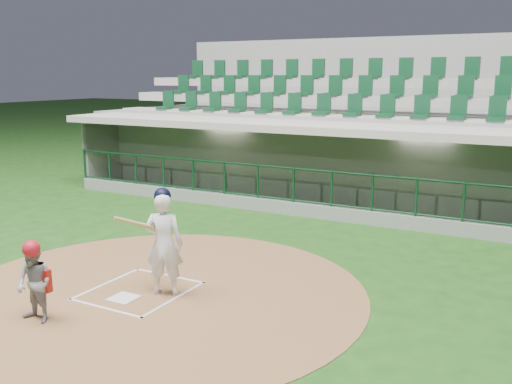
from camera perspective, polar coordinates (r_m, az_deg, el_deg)
ground at (r=10.38m, az=-10.50°, el=-9.23°), size 120.00×120.00×0.00m
dirt_circle at (r=10.06m, az=-9.88°, el=-9.87°), size 7.20×7.20×0.01m
home_plate at (r=9.89m, az=-13.10°, el=-10.31°), size 0.43×0.43×0.02m
batter_box_chalk at (r=10.16m, az=-11.58°, el=-9.64°), size 1.55×1.80×0.01m
dugout_structure at (r=16.65m, az=7.10°, el=2.23°), size 16.40×3.70×3.00m
seating_deck at (r=19.52m, az=9.98°, el=4.89°), size 17.00×6.72×5.15m
batter at (r=9.69m, az=-9.21°, el=-4.92°), size 0.91×0.96×1.84m
catcher at (r=9.22m, az=-21.28°, el=-8.37°), size 0.59×0.47×1.27m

